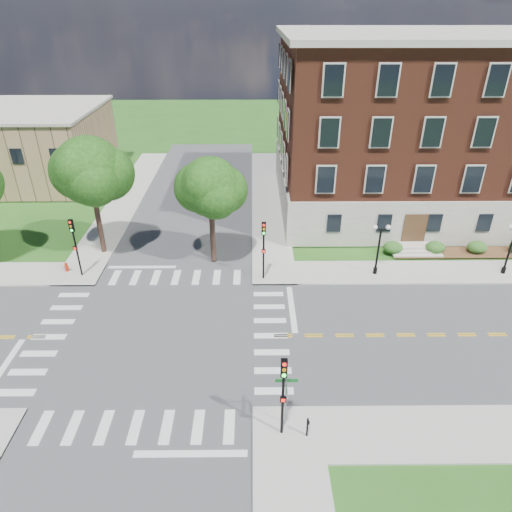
{
  "coord_description": "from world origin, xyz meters",
  "views": [
    {
      "loc": [
        6.04,
        -23.24,
        19.09
      ],
      "look_at": [
        6.27,
        4.92,
        3.2
      ],
      "focal_mm": 32.0,
      "sensor_mm": 36.0,
      "label": 1
    }
  ],
  "objects_px": {
    "twin_lamp_east": "(511,246)",
    "street_sign_pole": "(286,393)",
    "twin_lamp_west": "(379,247)",
    "traffic_signal_se": "(283,388)",
    "fire_hydrant": "(67,267)",
    "push_button_post": "(307,426)",
    "traffic_signal_nw": "(74,240)",
    "traffic_signal_ne": "(264,243)"
  },
  "relations": [
    {
      "from": "twin_lamp_east",
      "to": "street_sign_pole",
      "type": "xyz_separation_m",
      "value": [
        -18.29,
        -14.63,
        -0.21
      ]
    },
    {
      "from": "fire_hydrant",
      "to": "traffic_signal_nw",
      "type": "bearing_deg",
      "value": -24.75
    },
    {
      "from": "twin_lamp_west",
      "to": "street_sign_pole",
      "type": "xyz_separation_m",
      "value": [
        -8.08,
        -14.65,
        -0.21
      ]
    },
    {
      "from": "traffic_signal_nw",
      "to": "street_sign_pole",
      "type": "height_order",
      "value": "traffic_signal_nw"
    },
    {
      "from": "traffic_signal_se",
      "to": "street_sign_pole",
      "type": "xyz_separation_m",
      "value": [
        0.2,
        0.55,
        -0.88
      ]
    },
    {
      "from": "street_sign_pole",
      "to": "push_button_post",
      "type": "distance_m",
      "value": 1.99
    },
    {
      "from": "push_button_post",
      "to": "fire_hydrant",
      "type": "xyz_separation_m",
      "value": [
        -17.52,
        15.99,
        -0.33
      ]
    },
    {
      "from": "twin_lamp_west",
      "to": "twin_lamp_east",
      "type": "bearing_deg",
      "value": -0.15
    },
    {
      "from": "traffic_signal_se",
      "to": "fire_hydrant",
      "type": "relative_size",
      "value": 6.4
    },
    {
      "from": "traffic_signal_ne",
      "to": "twin_lamp_west",
      "type": "relative_size",
      "value": 1.13
    },
    {
      "from": "traffic_signal_se",
      "to": "twin_lamp_west",
      "type": "relative_size",
      "value": 1.13
    },
    {
      "from": "twin_lamp_west",
      "to": "street_sign_pole",
      "type": "bearing_deg",
      "value": -118.88
    },
    {
      "from": "traffic_signal_se",
      "to": "push_button_post",
      "type": "xyz_separation_m",
      "value": [
        1.25,
        -0.21,
        -2.39
      ]
    },
    {
      "from": "twin_lamp_west",
      "to": "twin_lamp_east",
      "type": "distance_m",
      "value": 10.2
    },
    {
      "from": "traffic_signal_ne",
      "to": "traffic_signal_se",
      "type": "bearing_deg",
      "value": -87.69
    },
    {
      "from": "traffic_signal_nw",
      "to": "fire_hydrant",
      "type": "bearing_deg",
      "value": 155.25
    },
    {
      "from": "traffic_signal_ne",
      "to": "street_sign_pole",
      "type": "distance_m",
      "value": 14.05
    },
    {
      "from": "twin_lamp_west",
      "to": "twin_lamp_east",
      "type": "height_order",
      "value": "same"
    },
    {
      "from": "twin_lamp_east",
      "to": "traffic_signal_se",
      "type": "bearing_deg",
      "value": -140.61
    },
    {
      "from": "push_button_post",
      "to": "twin_lamp_east",
      "type": "bearing_deg",
      "value": 41.76
    },
    {
      "from": "traffic_signal_ne",
      "to": "push_button_post",
      "type": "relative_size",
      "value": 4.0
    },
    {
      "from": "push_button_post",
      "to": "twin_lamp_west",
      "type": "bearing_deg",
      "value": 65.47
    },
    {
      "from": "traffic_signal_se",
      "to": "fire_hydrant",
      "type": "bearing_deg",
      "value": 135.89
    },
    {
      "from": "traffic_signal_ne",
      "to": "traffic_signal_nw",
      "type": "distance_m",
      "value": 14.32
    },
    {
      "from": "traffic_signal_nw",
      "to": "twin_lamp_west",
      "type": "distance_m",
      "value": 23.19
    },
    {
      "from": "twin_lamp_east",
      "to": "twin_lamp_west",
      "type": "bearing_deg",
      "value": 179.85
    },
    {
      "from": "twin_lamp_west",
      "to": "push_button_post",
      "type": "height_order",
      "value": "twin_lamp_west"
    },
    {
      "from": "traffic_signal_nw",
      "to": "traffic_signal_se",
      "type": "bearing_deg",
      "value": -45.46
    },
    {
      "from": "twin_lamp_east",
      "to": "push_button_post",
      "type": "height_order",
      "value": "twin_lamp_east"
    },
    {
      "from": "traffic_signal_nw",
      "to": "street_sign_pole",
      "type": "distance_m",
      "value": 21.01
    },
    {
      "from": "street_sign_pole",
      "to": "fire_hydrant",
      "type": "bearing_deg",
      "value": 137.26
    },
    {
      "from": "twin_lamp_east",
      "to": "fire_hydrant",
      "type": "relative_size",
      "value": 5.64
    },
    {
      "from": "street_sign_pole",
      "to": "fire_hydrant",
      "type": "height_order",
      "value": "street_sign_pole"
    },
    {
      "from": "twin_lamp_west",
      "to": "traffic_signal_se",
      "type": "bearing_deg",
      "value": -118.58
    },
    {
      "from": "traffic_signal_ne",
      "to": "traffic_signal_nw",
      "type": "height_order",
      "value": "same"
    },
    {
      "from": "twin_lamp_east",
      "to": "push_button_post",
      "type": "distance_m",
      "value": 23.18
    },
    {
      "from": "fire_hydrant",
      "to": "twin_lamp_east",
      "type": "bearing_deg",
      "value": -0.98
    },
    {
      "from": "traffic_signal_se",
      "to": "traffic_signal_ne",
      "type": "distance_m",
      "value": 14.56
    },
    {
      "from": "twin_lamp_east",
      "to": "push_button_post",
      "type": "bearing_deg",
      "value": -138.24
    },
    {
      "from": "push_button_post",
      "to": "fire_hydrant",
      "type": "distance_m",
      "value": 23.72
    },
    {
      "from": "traffic_signal_nw",
      "to": "twin_lamp_west",
      "type": "relative_size",
      "value": 1.13
    },
    {
      "from": "traffic_signal_nw",
      "to": "push_button_post",
      "type": "xyz_separation_m",
      "value": [
        16.14,
        -15.35,
        -2.39
      ]
    }
  ]
}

